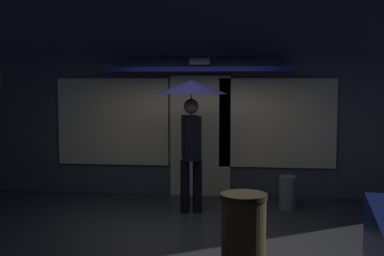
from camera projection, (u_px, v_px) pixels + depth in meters
ground_plane at (185, 230)px, 7.06m from camera, size 18.00×18.00×0.00m
building_facade at (201, 74)px, 9.18m from camera, size 10.21×1.00×4.50m
person_with_umbrella at (191, 107)px, 7.86m from camera, size 1.13×1.13×2.11m
sidewalk_bollard at (288, 193)px, 8.20m from camera, size 0.29×0.29×0.54m
trash_bin at (244, 231)px, 5.59m from camera, size 0.52×0.52×0.84m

